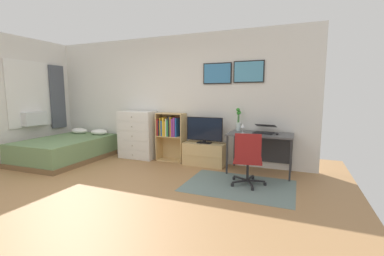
{
  "coord_description": "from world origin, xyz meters",
  "views": [
    {
      "loc": [
        2.66,
        -2.74,
        1.46
      ],
      "look_at": [
        0.91,
        1.5,
        0.85
      ],
      "focal_mm": 24.2,
      "sensor_mm": 36.0,
      "label": 1
    }
  ],
  "objects_px": {
    "computer_mouse": "(277,134)",
    "office_chair": "(248,158)",
    "bed": "(67,149)",
    "television": "(204,130)",
    "dresser": "(138,135)",
    "tv_stand": "(205,154)",
    "laptop": "(265,129)",
    "bookshelf": "(170,132)",
    "bamboo_vase": "(238,120)",
    "wine_glass": "(243,126)",
    "desk": "(261,140)"
  },
  "relations": [
    {
      "from": "office_chair",
      "to": "bamboo_vase",
      "type": "bearing_deg",
      "value": 101.79
    },
    {
      "from": "computer_mouse",
      "to": "wine_glass",
      "type": "distance_m",
      "value": 0.62
    },
    {
      "from": "bed",
      "to": "dresser",
      "type": "xyz_separation_m",
      "value": [
        1.35,
        0.76,
        0.29
      ]
    },
    {
      "from": "tv_stand",
      "to": "laptop",
      "type": "xyz_separation_m",
      "value": [
        1.18,
        -0.01,
        0.57
      ]
    },
    {
      "from": "laptop",
      "to": "tv_stand",
      "type": "bearing_deg",
      "value": -173.45
    },
    {
      "from": "desk",
      "to": "office_chair",
      "type": "bearing_deg",
      "value": -95.13
    },
    {
      "from": "dresser",
      "to": "wine_glass",
      "type": "bearing_deg",
      "value": -4.65
    },
    {
      "from": "bookshelf",
      "to": "television",
      "type": "height_order",
      "value": "bookshelf"
    },
    {
      "from": "bed",
      "to": "dresser",
      "type": "height_order",
      "value": "dresser"
    },
    {
      "from": "laptop",
      "to": "wine_glass",
      "type": "height_order",
      "value": "wine_glass"
    },
    {
      "from": "office_chair",
      "to": "bamboo_vase",
      "type": "relative_size",
      "value": 1.92
    },
    {
      "from": "bookshelf",
      "to": "laptop",
      "type": "bearing_deg",
      "value": -1.57
    },
    {
      "from": "desk",
      "to": "bamboo_vase",
      "type": "height_order",
      "value": "bamboo_vase"
    },
    {
      "from": "bed",
      "to": "desk",
      "type": "bearing_deg",
      "value": 7.99
    },
    {
      "from": "bed",
      "to": "television",
      "type": "height_order",
      "value": "television"
    },
    {
      "from": "laptop",
      "to": "computer_mouse",
      "type": "bearing_deg",
      "value": -21.75
    },
    {
      "from": "bookshelf",
      "to": "wine_glass",
      "type": "relative_size",
      "value": 5.81
    },
    {
      "from": "tv_stand",
      "to": "computer_mouse",
      "type": "xyz_separation_m",
      "value": [
        1.41,
        -0.14,
        0.53
      ]
    },
    {
      "from": "bookshelf",
      "to": "bed",
      "type": "bearing_deg",
      "value": -159.02
    },
    {
      "from": "bed",
      "to": "bamboo_vase",
      "type": "xyz_separation_m",
      "value": [
        3.62,
        0.88,
        0.7
      ]
    },
    {
      "from": "laptop",
      "to": "computer_mouse",
      "type": "xyz_separation_m",
      "value": [
        0.23,
        -0.13,
        -0.05
      ]
    },
    {
      "from": "bamboo_vase",
      "to": "wine_glass",
      "type": "height_order",
      "value": "bamboo_vase"
    },
    {
      "from": "wine_glass",
      "to": "tv_stand",
      "type": "bearing_deg",
      "value": 165.38
    },
    {
      "from": "bed",
      "to": "desk",
      "type": "distance_m",
      "value": 4.16
    },
    {
      "from": "computer_mouse",
      "to": "office_chair",
      "type": "bearing_deg",
      "value": -115.51
    },
    {
      "from": "dresser",
      "to": "office_chair",
      "type": "xyz_separation_m",
      "value": [
        2.65,
        -0.9,
        -0.08
      ]
    },
    {
      "from": "dresser",
      "to": "computer_mouse",
      "type": "relative_size",
      "value": 10.29
    },
    {
      "from": "dresser",
      "to": "laptop",
      "type": "bearing_deg",
      "value": 0.09
    },
    {
      "from": "bed",
      "to": "television",
      "type": "relative_size",
      "value": 2.65
    },
    {
      "from": "laptop",
      "to": "desk",
      "type": "bearing_deg",
      "value": -144.23
    },
    {
      "from": "bookshelf",
      "to": "bamboo_vase",
      "type": "distance_m",
      "value": 1.51
    },
    {
      "from": "tv_stand",
      "to": "computer_mouse",
      "type": "height_order",
      "value": "computer_mouse"
    },
    {
      "from": "laptop",
      "to": "bookshelf",
      "type": "bearing_deg",
      "value": -174.51
    },
    {
      "from": "desk",
      "to": "wine_glass",
      "type": "xyz_separation_m",
      "value": [
        -0.31,
        -0.17,
        0.26
      ]
    },
    {
      "from": "tv_stand",
      "to": "laptop",
      "type": "height_order",
      "value": "laptop"
    },
    {
      "from": "bed",
      "to": "television",
      "type": "distance_m",
      "value": 3.09
    },
    {
      "from": "bamboo_vase",
      "to": "office_chair",
      "type": "bearing_deg",
      "value": -69.41
    },
    {
      "from": "tv_stand",
      "to": "computer_mouse",
      "type": "bearing_deg",
      "value": -5.56
    },
    {
      "from": "bed",
      "to": "tv_stand",
      "type": "bearing_deg",
      "value": 12.52
    },
    {
      "from": "dresser",
      "to": "desk",
      "type": "height_order",
      "value": "dresser"
    },
    {
      "from": "bookshelf",
      "to": "bamboo_vase",
      "type": "bearing_deg",
      "value": 2.3
    },
    {
      "from": "desk",
      "to": "office_chair",
      "type": "relative_size",
      "value": 1.32
    },
    {
      "from": "tv_stand",
      "to": "wine_glass",
      "type": "distance_m",
      "value": 1.06
    },
    {
      "from": "tv_stand",
      "to": "computer_mouse",
      "type": "distance_m",
      "value": 1.51
    },
    {
      "from": "office_chair",
      "to": "tv_stand",
      "type": "bearing_deg",
      "value": 130.04
    },
    {
      "from": "wine_glass",
      "to": "laptop",
      "type": "bearing_deg",
      "value": 28.53
    },
    {
      "from": "tv_stand",
      "to": "dresser",
      "type": "bearing_deg",
      "value": -179.47
    },
    {
      "from": "office_chair",
      "to": "laptop",
      "type": "bearing_deg",
      "value": 72.47
    },
    {
      "from": "tv_stand",
      "to": "desk",
      "type": "relative_size",
      "value": 0.74
    },
    {
      "from": "bed",
      "to": "laptop",
      "type": "distance_m",
      "value": 4.25
    }
  ]
}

